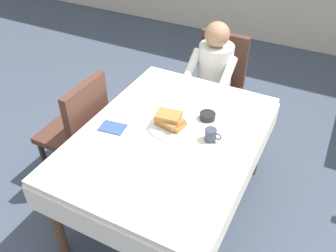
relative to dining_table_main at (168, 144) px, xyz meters
The scene contains 13 objects.
ground_plane 0.65m from the dining_table_main, ahead, with size 14.00×14.00×0.00m, color #3D4756.
dining_table_main is the anchor object (origin of this frame).
chair_diner 1.18m from the dining_table_main, 93.89° to the left, with size 0.44×0.45×0.93m.
diner_person 1.02m from the dining_table_main, 94.49° to the left, with size 0.40×0.43×1.12m.
chair_left_side 0.78m from the dining_table_main, behind, with size 0.45×0.44×0.93m.
plate_breakfast 0.12m from the dining_table_main, 113.04° to the left, with size 0.28×0.28×0.02m, color white.
breakfast_stack 0.17m from the dining_table_main, 110.23° to the left, with size 0.20×0.17×0.09m.
cup_coffee 0.31m from the dining_table_main, 14.80° to the left, with size 0.11×0.08×0.08m.
bowl_butter 0.34m from the dining_table_main, 59.41° to the left, with size 0.11×0.11×0.04m, color black.
fork_left_of_plate 0.24m from the dining_table_main, 168.50° to the left, with size 0.18×0.01×0.01m, color silver.
knife_right_of_plate 0.19m from the dining_table_main, 15.21° to the left, with size 0.20×0.01×0.01m, color silver.
spoon_near_edge 0.30m from the dining_table_main, 92.65° to the right, with size 0.15×0.01×0.01m, color silver.
napkin_folded 0.39m from the dining_table_main, 162.68° to the right, with size 0.17×0.12×0.01m, color #334C7F.
Camera 1 is at (0.82, -1.61, 2.23)m, focal length 38.23 mm.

